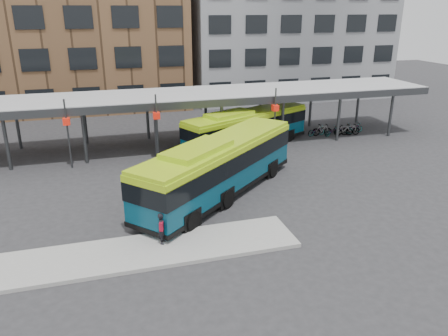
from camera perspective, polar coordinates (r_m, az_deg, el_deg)
ground at (r=23.95m, az=2.07°, el=-5.57°), size 120.00×120.00×0.00m
boarding_island at (r=20.31m, az=-10.30°, el=-10.68°), size 14.00×3.00×0.18m
canopy at (r=34.63m, az=-4.73°, el=9.29°), size 40.00×6.53×4.80m
building_brick at (r=52.55m, az=-21.01°, el=19.57°), size 26.00×14.00×22.00m
building_grey at (r=57.23m, az=7.67°, el=19.58°), size 24.00×14.00×20.00m
bus_front at (r=25.17m, az=-0.63°, el=0.32°), size 11.51×10.56×3.56m
bus_rear at (r=34.30m, az=2.99°, el=5.30°), size 11.24×6.92×3.11m
pedestrian at (r=20.30m, az=-8.08°, el=-7.78°), size 0.51×0.65×1.51m
bike_rack at (r=39.33m, az=14.60°, el=4.88°), size 5.38×1.45×1.05m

